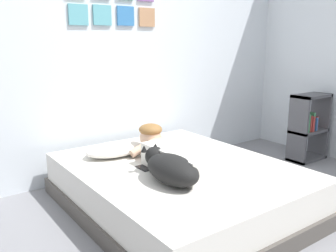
% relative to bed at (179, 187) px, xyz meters
% --- Properties ---
extents(ground_plane, '(12.93, 12.93, 0.00)m').
position_rel_bed_xyz_m(ground_plane, '(0.01, -0.58, -0.18)').
color(ground_plane, gray).
extents(back_wall, '(4.47, 0.12, 2.50)m').
position_rel_bed_xyz_m(back_wall, '(0.01, 1.09, 1.07)').
color(back_wall, silver).
rests_on(back_wall, ground).
extents(bed, '(1.56, 1.92, 0.36)m').
position_rel_bed_xyz_m(bed, '(0.00, 0.00, 0.00)').
color(bed, '#4C4742').
rests_on(bed, ground).
extents(pillow, '(0.52, 0.32, 0.11)m').
position_rel_bed_xyz_m(pillow, '(-0.29, 0.52, 0.24)').
color(pillow, white).
rests_on(pillow, bed).
extents(person_lying, '(0.43, 0.92, 0.27)m').
position_rel_bed_xyz_m(person_lying, '(-0.02, 0.01, 0.29)').
color(person_lying, silver).
rests_on(person_lying, bed).
extents(dog, '(0.26, 0.57, 0.21)m').
position_rel_bed_xyz_m(dog, '(-0.26, -0.24, 0.29)').
color(dog, black).
rests_on(dog, bed).
extents(coffee_cup, '(0.12, 0.09, 0.07)m').
position_rel_bed_xyz_m(coffee_cup, '(0.07, 0.38, 0.22)').
color(coffee_cup, teal).
rests_on(coffee_cup, bed).
extents(cell_phone, '(0.07, 0.14, 0.01)m').
position_rel_bed_xyz_m(cell_phone, '(-0.27, 0.10, 0.19)').
color(cell_phone, black).
rests_on(cell_phone, bed).
extents(bookshelf, '(0.45, 0.24, 0.75)m').
position_rel_bed_xyz_m(bookshelf, '(1.92, 0.13, 0.21)').
color(bookshelf, '#4C4C51').
rests_on(bookshelf, ground).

